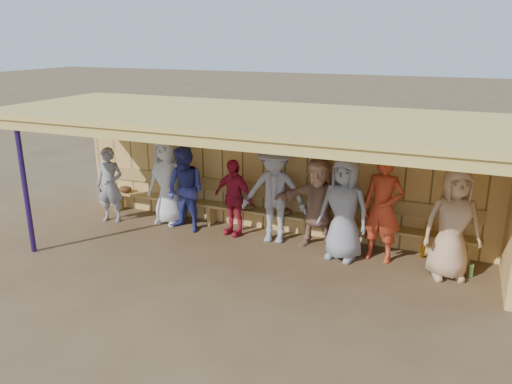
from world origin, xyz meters
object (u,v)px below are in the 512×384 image
(player_extra, at_px, (344,209))
(player_d, at_px, (233,197))
(player_e, at_px, (274,193))
(player_f, at_px, (318,203))
(player_a, at_px, (110,185))
(player_b, at_px, (168,181))
(player_c, at_px, (186,190))
(player_h, at_px, (453,224))
(player_g, at_px, (382,208))
(bench, at_px, (271,207))

(player_extra, bearing_deg, player_d, -176.87)
(player_e, height_order, player_f, player_e)
(player_e, distance_m, player_f, 0.82)
(player_d, relative_size, player_f, 0.89)
(player_a, height_order, player_b, player_b)
(player_c, height_order, player_e, player_e)
(player_b, distance_m, player_h, 5.44)
(player_a, bearing_deg, player_g, -9.80)
(player_d, bearing_deg, player_extra, 6.78)
(player_c, xyz_separation_m, player_g, (3.76, 0.09, 0.09))
(player_e, relative_size, player_extra, 1.05)
(player_c, distance_m, player_d, 0.96)
(player_c, relative_size, player_g, 0.90)
(player_e, distance_m, player_extra, 1.38)
(player_e, bearing_deg, player_h, -13.03)
(player_c, distance_m, player_e, 1.81)
(bench, bearing_deg, player_a, -168.19)
(player_b, distance_m, player_c, 0.60)
(player_f, height_order, player_h, player_h)
(player_h, bearing_deg, player_extra, 159.16)
(player_e, distance_m, player_g, 1.97)
(player_b, relative_size, player_d, 1.20)
(player_c, relative_size, player_h, 0.93)
(player_c, distance_m, player_g, 3.76)
(player_b, height_order, player_extra, player_extra)
(player_d, bearing_deg, player_g, 12.03)
(player_b, xyz_separation_m, player_h, (5.43, -0.38, 0.01))
(player_b, xyz_separation_m, player_f, (3.15, 0.00, -0.06))
(player_d, height_order, player_extra, player_extra)
(player_extra, bearing_deg, player_c, -171.57)
(player_b, height_order, player_h, player_h)
(player_a, height_order, player_d, player_a)
(player_b, xyz_separation_m, player_g, (4.31, -0.14, 0.04))
(player_a, xyz_separation_m, player_extra, (4.86, 0.05, 0.12))
(player_d, xyz_separation_m, player_e, (0.85, -0.02, 0.20))
(player_a, relative_size, bench, 0.21)
(player_g, bearing_deg, player_d, -174.23)
(player_d, bearing_deg, player_e, 12.39)
(player_d, bearing_deg, player_b, -168.32)
(player_a, height_order, player_extra, player_extra)
(player_e, xyz_separation_m, player_h, (3.08, -0.30, -0.05))
(player_a, distance_m, player_b, 1.22)
(player_c, bearing_deg, player_g, 12.87)
(player_f, bearing_deg, player_d, 179.92)
(bench, bearing_deg, player_extra, -22.04)
(player_b, relative_size, player_f, 1.07)
(player_f, bearing_deg, player_g, -9.01)
(player_e, bearing_deg, player_f, -2.04)
(player_h, bearing_deg, player_g, 148.94)
(player_a, bearing_deg, player_h, -12.27)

